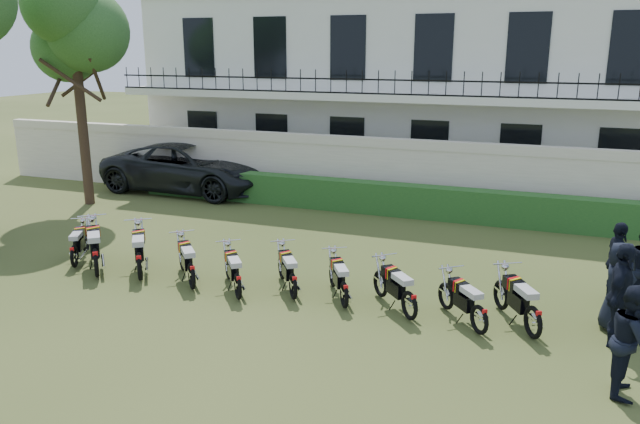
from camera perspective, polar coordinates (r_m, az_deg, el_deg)
The scene contains 20 objects.
ground at distance 13.68m, azimuth -4.86°, elevation -7.23°, with size 100.00×100.00×0.00m, color #38461C.
perimeter_wall at distance 20.57m, azimuth 4.68°, elevation 3.70°, with size 30.00×0.35×2.30m.
hedge at distance 19.71m, azimuth 6.79°, elevation 1.15°, with size 18.00×0.60×1.00m, color #1B4D1D.
building at distance 26.01m, azimuth 8.54°, elevation 11.56°, with size 20.40×9.60×7.40m.
tree_west_near at distance 21.91m, azimuth -21.62°, elevation 15.84°, with size 3.40×3.20×7.90m.
motorcycle_0 at distance 15.98m, azimuth -21.59°, elevation -3.32°, with size 0.91×1.57×0.95m.
motorcycle_1 at distance 15.10m, azimuth -19.84°, elevation -3.80°, with size 1.47×1.66×1.15m.
motorcycle_2 at distance 14.61m, azimuth -16.21°, elevation -4.20°, with size 1.27×1.71×1.11m.
motorcycle_3 at distance 13.83m, azimuth -11.68°, elevation -5.19°, with size 1.30×1.44×1.01m.
motorcycle_4 at distance 13.14m, azimuth -7.54°, elevation -6.18°, with size 1.17×1.45×0.97m.
motorcycle_5 at distance 13.04m, azimuth -2.48°, elevation -6.23°, with size 1.09×1.50×0.97m.
motorcycle_6 at distance 12.62m, azimuth 2.24°, elevation -7.00°, with size 0.96×1.54×0.95m.
motorcycle_7 at distance 12.21m, azimuth 8.20°, elevation -7.85°, with size 1.27×1.40×0.98m.
motorcycle_8 at distance 11.88m, azimuth 14.39°, elevation -8.91°, with size 1.18×1.40×0.95m.
motorcycle_9 at distance 11.98m, azimuth 18.96°, elevation -8.86°, with size 1.03×1.70×1.04m.
suv at distance 23.24m, azimuth -11.79°, elevation 4.01°, with size 2.94×6.37×1.77m, color black.
officer_1 at distance 10.62m, azimuth 26.69°, elevation -10.48°, with size 0.85×0.66×1.75m, color black.
officer_2 at distance 12.13m, azimuth 25.77°, elevation -6.92°, with size 1.11×0.46×1.89m, color black.
officer_3 at distance 12.80m, azimuth 25.60°, elevation -6.19°, with size 0.84×0.54×1.71m, color black.
officer_5 at distance 14.24m, azimuth 25.50°, elevation -4.16°, with size 0.99×0.41×1.70m, color black.
Camera 1 is at (5.54, -11.41, 5.13)m, focal length 35.00 mm.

